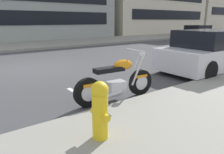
% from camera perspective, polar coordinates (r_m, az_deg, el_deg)
% --- Properties ---
extents(ground_plane, '(260.00, 260.00, 0.00)m').
position_cam_1_polar(ground_plane, '(8.61, -20.64, 2.33)').
color(ground_plane, '#3D3D3F').
extents(sidewalk_far_curb, '(120.00, 5.00, 0.14)m').
position_cam_1_polar(sidewalk_far_curb, '(21.12, 6.05, 10.31)').
color(sidewalk_far_curb, gray).
rests_on(sidewalk_far_curb, ground).
extents(parking_stall_stripe, '(0.12, 2.20, 0.01)m').
position_cam_1_polar(parking_stall_stripe, '(4.81, -5.91, -6.24)').
color(parking_stall_stripe, silver).
rests_on(parking_stall_stripe, ground).
extents(parked_motorcycle, '(2.00, 0.62, 1.11)m').
position_cam_1_polar(parked_motorcycle, '(4.68, 1.37, -1.36)').
color(parked_motorcycle, black).
rests_on(parked_motorcycle, ground).
extents(parked_car_second_in_row, '(4.05, 1.90, 1.42)m').
position_cam_1_polar(parked_car_second_in_row, '(8.24, 24.68, 6.18)').
color(parked_car_second_in_row, silver).
rests_on(parked_car_second_in_row, ground).
extents(car_opposite_curb, '(4.41, 2.03, 1.28)m').
position_cam_1_polar(car_opposite_curb, '(23.31, 21.82, 11.12)').
color(car_opposite_curb, '#AD1919').
rests_on(car_opposite_curb, ground).
extents(fire_hydrant, '(0.24, 0.36, 0.82)m').
position_cam_1_polar(fire_hydrant, '(2.92, -3.24, -8.50)').
color(fire_hydrant, gold).
rests_on(fire_hydrant, sidewalk_near_curb).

